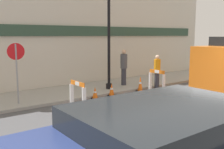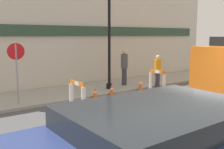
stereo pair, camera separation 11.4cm
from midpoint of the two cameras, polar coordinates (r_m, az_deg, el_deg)
name	(u,v)px [view 1 (the left image)]	position (r m, az deg, el deg)	size (l,w,h in m)	color
ground_plane	(214,119)	(8.89, 20.96, -8.95)	(60.00, 60.00, 0.00)	#4C4C4F
sidewalk_slab	(105,87)	(12.89, -1.78, -2.79)	(18.00, 2.81, 0.11)	#9E9B93
storefront_facade	(88,32)	(13.87, -5.39, 9.19)	(18.00, 0.22, 5.50)	beige
streetlamp_post	(109,16)	(12.04, -0.97, 12.68)	(0.44, 0.44, 5.20)	black
stop_sign	(16,63)	(9.97, -20.39, 2.28)	(0.59, 0.12, 2.20)	gray
barricade_0	(157,81)	(11.64, 9.45, -1.47)	(0.17, 0.84, 1.09)	white
barricade_1	(78,95)	(9.11, -7.84, -4.40)	(0.15, 0.89, 1.03)	white
traffic_cone_0	(136,104)	(9.02, 4.88, -6.40)	(0.30, 0.30, 0.55)	black
traffic_cone_1	(140,84)	(12.16, 5.91, -2.11)	(0.30, 0.30, 0.72)	black
traffic_cone_2	(95,93)	(10.77, -4.01, -4.08)	(0.30, 0.30, 0.50)	black
traffic_cone_3	(112,90)	(11.24, -0.38, -3.38)	(0.30, 0.30, 0.56)	black
person_worker	(157,71)	(12.73, 9.54, 0.81)	(0.38, 0.38, 1.66)	#33333D
person_pedestrian	(124,66)	(13.03, 2.33, 1.85)	(0.40, 0.40, 1.77)	#33333D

